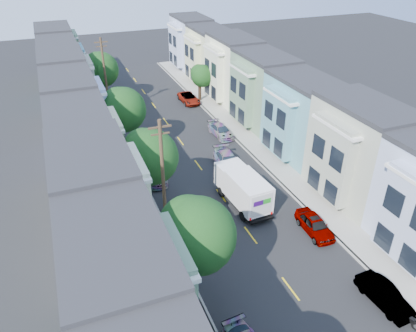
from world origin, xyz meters
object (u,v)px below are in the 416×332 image
parked_right_a (384,296)px  parked_right_b (315,225)px  parked_right_c (221,131)px  parked_left_c (190,240)px  tree_e (100,70)px  tree_b (195,236)px  tree_far_r (202,76)px  tree_d (122,110)px  parked_right_d (189,98)px  utility_pole_near (163,183)px  fedex_truck (243,188)px  utility_pole_far (106,79)px  motorcycle (405,317)px  lead_sedan (228,161)px  tree_c (149,158)px  parked_left_d (155,174)px

parked_right_a → parked_right_b: parked_right_b is taller
parked_right_c → parked_left_c: bearing=-123.2°
tree_e → parked_right_a: bearing=-75.0°
tree_b → tree_far_r: bearing=68.8°
tree_d → parked_right_a: 29.12m
parked_right_a → tree_d: bearing=109.3°
parked_right_d → tree_b: bearing=-109.3°
utility_pole_near → parked_right_d: size_ratio=2.16×
parked_right_c → fedex_truck: bearing=-108.8°
utility_pole_far → motorcycle: bearing=-73.7°
lead_sedan → utility_pole_near: bearing=-130.5°
parked_left_c → parked_right_a: 13.72m
utility_pole_far → lead_sedan: bearing=-63.1°
tree_d → tree_c: bearing=-90.0°
fedex_truck → parked_right_c: (3.68, 13.51, -1.06)m
fedex_truck → parked_right_b: fedex_truck is taller
lead_sedan → parked_right_b: lead_sedan is taller
tree_e → lead_sedan: (8.92, -22.19, -4.23)m
tree_b → parked_right_d: size_ratio=1.70×
utility_pole_near → parked_right_a: (11.20, -11.20, -4.49)m
utility_pole_far → parked_right_d: (11.20, 1.19, -4.51)m
parked_right_a → parked_right_b: 7.75m
parked_right_c → parked_right_d: bearing=86.4°
parked_right_b → parked_right_c: 19.10m
fedex_truck → parked_right_c: fedex_truck is taller
tree_d → parked_right_d: size_ratio=1.59×
parked_right_b → parked_right_c: bearing=92.9°
fedex_truck → parked_right_b: 6.76m
tree_far_r → parked_right_a: tree_far_r is taller
lead_sedan → parked_left_c: (-7.51, -10.05, -0.07)m
tree_b → parked_right_c: tree_b is taller
tree_e → parked_right_d: bearing=-17.0°
tree_c → parked_right_b: (11.20, -7.80, -4.36)m
fedex_truck → parked_left_d: fedex_truck is taller
tree_far_r → parked_right_d: tree_far_r is taller
utility_pole_far → parked_left_c: utility_pole_far is taller
fedex_truck → parked_right_a: bearing=-78.2°
tree_e → tree_far_r: bearing=-14.0°
tree_far_r → fedex_truck: tree_far_r is taller
tree_b → parked_right_c: size_ratio=1.85×
motorcycle → utility_pole_near: bearing=112.5°
utility_pole_near → parked_left_c: bearing=-49.0°
parked_right_c → utility_pole_far: bearing=133.7°
parked_right_c → motorcycle: bearing=-93.2°
utility_pole_far → tree_far_r: bearing=5.8°
tree_b → parked_left_d: bearing=84.9°
tree_d → utility_pole_far: bearing=90.0°
parked_left_c → parked_right_c: 19.84m
parked_right_c → parked_right_d: 11.55m
utility_pole_far → tree_b: bearing=-90.0°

